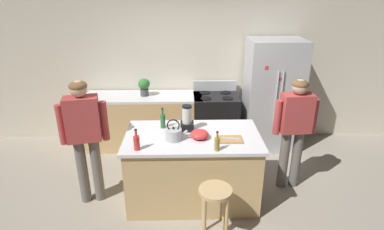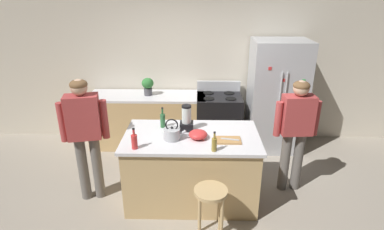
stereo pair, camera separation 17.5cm
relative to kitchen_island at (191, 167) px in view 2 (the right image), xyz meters
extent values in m
plane|color=#9E9384|center=(0.00, 0.00, -0.47)|extent=(14.00, 14.00, 0.00)
cube|color=beige|center=(0.00, 1.95, 0.88)|extent=(8.00, 0.10, 2.70)
cube|color=tan|center=(0.00, 0.00, -0.02)|extent=(1.63, 0.90, 0.89)
cube|color=silver|center=(0.00, 0.00, 0.45)|extent=(1.69, 0.96, 0.04)
cube|color=tan|center=(-0.80, 1.55, -0.02)|extent=(2.00, 0.64, 0.89)
cube|color=silver|center=(-0.80, 1.55, 0.45)|extent=(2.00, 0.64, 0.04)
cube|color=#B7BABF|center=(1.39, 1.50, 0.47)|extent=(0.90, 0.70, 1.88)
cylinder|color=#B7BABF|center=(1.35, 1.13, 0.57)|extent=(0.02, 0.02, 0.85)
cylinder|color=#B7BABF|center=(1.43, 1.13, 0.57)|extent=(0.02, 0.02, 0.85)
cube|color=#3FB259|center=(1.69, 1.15, 0.85)|extent=(0.05, 0.01, 0.05)
cube|color=purple|center=(1.47, 1.15, 0.29)|extent=(0.05, 0.01, 0.05)
cube|color=red|center=(1.16, 1.15, 1.04)|extent=(0.05, 0.01, 0.05)
cube|color=#268CD8|center=(1.60, 1.15, 0.25)|extent=(0.05, 0.01, 0.05)
cube|color=red|center=(1.38, 1.15, 0.86)|extent=(0.05, 0.01, 0.05)
cube|color=#3FB259|center=(1.37, 1.15, 0.28)|extent=(0.05, 0.01, 0.05)
cube|color=black|center=(0.44, 1.52, 0.00)|extent=(0.76, 0.64, 0.93)
cube|color=black|center=(0.44, 1.20, -0.05)|extent=(0.60, 0.01, 0.24)
cube|color=#B7BABF|center=(0.44, 1.81, 0.56)|extent=(0.76, 0.06, 0.18)
cylinder|color=black|center=(0.26, 1.37, 0.47)|extent=(0.18, 0.18, 0.01)
cylinder|color=black|center=(0.62, 1.37, 0.47)|extent=(0.18, 0.18, 0.01)
cylinder|color=black|center=(0.26, 1.67, 0.47)|extent=(0.18, 0.18, 0.01)
cylinder|color=black|center=(0.62, 1.67, 0.47)|extent=(0.18, 0.18, 0.01)
cylinder|color=#66605B|center=(-1.42, -0.03, -0.02)|extent=(0.15, 0.15, 0.89)
cylinder|color=#66605B|center=(-1.24, 0.01, -0.02)|extent=(0.15, 0.15, 0.89)
cube|color=#B23F3F|center=(-1.33, -0.01, 0.70)|extent=(0.44, 0.30, 0.56)
cylinder|color=#B23F3F|center=(-1.57, -0.06, 0.65)|extent=(0.11, 0.11, 0.50)
cylinder|color=#B23F3F|center=(-1.09, 0.04, 0.65)|extent=(0.11, 0.11, 0.50)
sphere|color=#D8AD8C|center=(-1.33, -0.01, 1.08)|extent=(0.24, 0.24, 0.20)
ellipsoid|color=brown|center=(-1.33, -0.01, 1.12)|extent=(0.25, 0.25, 0.12)
cylinder|color=#66605B|center=(1.45, 0.26, -0.04)|extent=(0.14, 0.14, 0.86)
cylinder|color=#66605B|center=(1.27, 0.24, -0.04)|extent=(0.14, 0.14, 0.86)
cube|color=#B23F3F|center=(1.36, 0.25, 0.65)|extent=(0.42, 0.25, 0.52)
cylinder|color=#B23F3F|center=(1.61, 0.27, 0.60)|extent=(0.10, 0.10, 0.47)
cylinder|color=#B23F3F|center=(1.12, 0.23, 0.60)|extent=(0.10, 0.10, 0.47)
sphere|color=#D8AD8C|center=(1.36, 0.25, 1.01)|extent=(0.21, 0.21, 0.20)
ellipsoid|color=brown|center=(1.36, 0.25, 1.04)|extent=(0.23, 0.23, 0.12)
cylinder|color=tan|center=(0.22, -0.76, 0.18)|extent=(0.36, 0.36, 0.04)
cylinder|color=tan|center=(0.11, -0.88, -0.15)|extent=(0.04, 0.04, 0.63)
cylinder|color=tan|center=(0.34, -0.88, -0.15)|extent=(0.04, 0.04, 0.63)
cylinder|color=tan|center=(0.11, -0.65, -0.15)|extent=(0.04, 0.04, 0.63)
cylinder|color=tan|center=(0.34, -0.65, -0.15)|extent=(0.04, 0.04, 0.63)
cylinder|color=#4C4C51|center=(-0.78, 1.55, 0.53)|extent=(0.14, 0.14, 0.12)
ellipsoid|color=#337A38|center=(-0.78, 1.55, 0.68)|extent=(0.20, 0.20, 0.18)
cube|color=black|center=(-0.07, 0.16, 0.52)|extent=(0.17, 0.17, 0.10)
cylinder|color=silver|center=(-0.07, 0.16, 0.67)|extent=(0.12, 0.12, 0.21)
cylinder|color=black|center=(-0.07, 0.16, 0.79)|extent=(0.12, 0.12, 0.02)
cylinder|color=#2D6638|center=(-0.38, 0.24, 0.56)|extent=(0.07, 0.07, 0.18)
cylinder|color=#2D6638|center=(-0.38, 0.24, 0.69)|extent=(0.03, 0.03, 0.08)
cylinder|color=black|center=(-0.38, 0.24, 0.73)|extent=(0.03, 0.03, 0.02)
cylinder|color=olive|center=(0.26, -0.39, 0.54)|extent=(0.06, 0.06, 0.15)
cylinder|color=olive|center=(0.26, -0.39, 0.65)|extent=(0.02, 0.02, 0.07)
cylinder|color=black|center=(0.26, -0.39, 0.69)|extent=(0.03, 0.03, 0.02)
cylinder|color=red|center=(-0.64, -0.36, 0.55)|extent=(0.07, 0.07, 0.17)
cylinder|color=red|center=(-0.64, -0.36, 0.67)|extent=(0.03, 0.03, 0.07)
cylinder|color=black|center=(-0.64, -0.36, 0.71)|extent=(0.03, 0.03, 0.02)
ellipsoid|color=red|center=(0.08, -0.08, 0.52)|extent=(0.23, 0.23, 0.10)
cylinder|color=#B7BABF|center=(-0.23, -0.12, 0.54)|extent=(0.20, 0.20, 0.14)
sphere|color=black|center=(-0.23, -0.12, 0.62)|extent=(0.03, 0.03, 0.03)
cylinder|color=#B7BABF|center=(-0.10, -0.12, 0.56)|extent=(0.09, 0.03, 0.08)
torus|color=black|center=(-0.23, -0.12, 0.66)|extent=(0.16, 0.02, 0.16)
cube|color=#B7844C|center=(0.45, -0.15, 0.48)|extent=(0.30, 0.20, 0.02)
cube|color=#B7BABF|center=(0.47, -0.15, 0.49)|extent=(0.22, 0.07, 0.01)
camera|label=1|loc=(-0.09, -3.51, 2.18)|focal=29.28mm
camera|label=2|loc=(0.08, -3.51, 2.18)|focal=29.28mm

